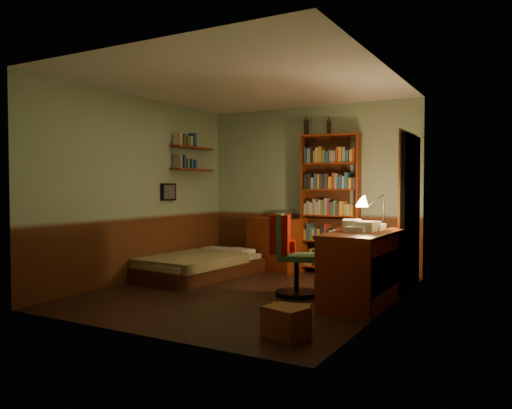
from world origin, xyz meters
The scene contains 24 objects.
floor centered at (0.00, 0.00, -0.01)m, with size 3.50×4.00×0.02m, color black.
ceiling centered at (0.00, 0.00, 2.61)m, with size 3.50×4.00×0.02m, color silver.
wall_back centered at (0.00, 2.01, 1.30)m, with size 3.50×0.02×2.60m, color #90AB89.
wall_left centered at (-1.76, 0.00, 1.30)m, with size 0.02×4.00×2.60m, color #90AB89.
wall_right centered at (1.76, 0.00, 1.30)m, with size 0.02×4.00×2.60m, color #90AB89.
wall_front centered at (0.00, -2.01, 1.30)m, with size 3.50×0.02×2.60m, color #90AB89.
doorway centered at (1.72, 1.30, 1.00)m, with size 0.06×0.90×2.00m, color black.
door_trim centered at (1.69, 1.30, 1.00)m, with size 0.02×0.98×2.08m, color #3E1D0E.
bed centered at (-1.19, 0.65, 0.28)m, with size 1.01×1.89×0.56m, color olive.
dresser centered at (-0.48, 1.76, 0.41)m, with size 0.93×0.46×0.83m, color maroon.
mini_stereo centered at (-0.39, 1.89, 0.90)m, with size 0.26×0.20×0.14m, color #B2B2B7.
bookshelf centered at (0.41, 1.85, 1.06)m, with size 0.91×0.28×2.13m, color maroon.
bottle_left centered at (-0.05, 1.96, 2.25)m, with size 0.07×0.07×0.25m, color black.
bottle_right centered at (0.33, 1.96, 2.24)m, with size 0.06×0.06×0.22m, color black.
desk centered at (1.43, 0.24, 0.41)m, with size 0.63×1.52×0.81m, color maroon.
paper_stack centered at (1.22, 0.45, 0.87)m, with size 0.22×0.29×0.12m, color silver.
desk_lamp centered at (1.50, 0.82, 1.10)m, with size 0.17×0.17×0.56m, color black.
office_chair centered at (0.61, 0.17, 0.53)m, with size 0.53×0.46×1.05m, color #375F3A.
red_jacket centered at (0.82, -0.06, 1.29)m, with size 0.22×0.40×0.47m, color #A00E00.
wall_shelf_lower centered at (-1.64, 1.10, 1.60)m, with size 0.20×0.90×0.03m, color maroon.
wall_shelf_upper centered at (-1.64, 1.10, 1.95)m, with size 0.20×0.90×0.03m, color maroon.
framed_picture centered at (-1.72, 0.60, 1.25)m, with size 0.04×0.32×0.26m, color black.
cardboard_box_a centered at (1.24, -1.42, 0.14)m, with size 0.36×0.29×0.27m, color olive.
cardboard_box_b centered at (1.23, -1.32, 0.13)m, with size 0.36×0.30×0.25m, color olive.
Camera 1 is at (3.14, -5.34, 1.32)m, focal length 35.00 mm.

